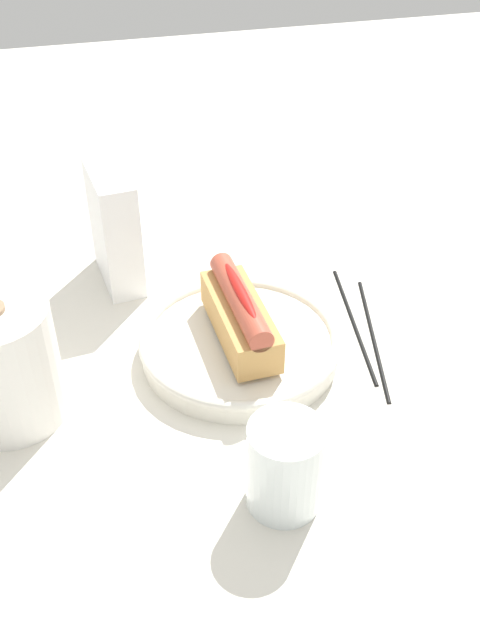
{
  "coord_description": "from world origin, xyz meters",
  "views": [
    {
      "loc": [
        -0.6,
        0.15,
        0.53
      ],
      "look_at": [
        -0.01,
        -0.01,
        0.05
      ],
      "focal_mm": 39.88,
      "sensor_mm": 36.0,
      "label": 1
    }
  ],
  "objects_px": {
    "napkin_box": "(115,228)",
    "chopstick_far": "(373,336)",
    "hotdog_front": "(240,314)",
    "water_glass": "(285,470)",
    "paper_towel_roll": "(3,364)",
    "chopstick_near": "(354,322)",
    "serving_bowl": "(240,344)"
  },
  "relations": [
    {
      "from": "paper_towel_roll",
      "to": "chopstick_far",
      "type": "bearing_deg",
      "value": -87.58
    },
    {
      "from": "hotdog_front",
      "to": "serving_bowl",
      "type": "bearing_deg",
      "value": 180.0
    },
    {
      "from": "water_glass",
      "to": "chopstick_near",
      "type": "xyz_separation_m",
      "value": [
        0.22,
        -0.16,
        -0.04
      ]
    },
    {
      "from": "water_glass",
      "to": "chopstick_far",
      "type": "relative_size",
      "value": 0.41
    },
    {
      "from": "paper_towel_roll",
      "to": "chopstick_far",
      "type": "distance_m",
      "value": 0.41
    },
    {
      "from": "paper_towel_roll",
      "to": "serving_bowl",
      "type": "bearing_deg",
      "value": -83.74
    },
    {
      "from": "hotdog_front",
      "to": "water_glass",
      "type": "distance_m",
      "value": 0.21
    },
    {
      "from": "hotdog_front",
      "to": "napkin_box",
      "type": "xyz_separation_m",
      "value": [
        0.19,
        0.11,
        0.02
      ]
    },
    {
      "from": "serving_bowl",
      "to": "chopstick_near",
      "type": "distance_m",
      "value": 0.15
    },
    {
      "from": "napkin_box",
      "to": "chopstick_far",
      "type": "bearing_deg",
      "value": -132.31
    },
    {
      "from": "napkin_box",
      "to": "chopstick_near",
      "type": "distance_m",
      "value": 0.32
    },
    {
      "from": "serving_bowl",
      "to": "water_glass",
      "type": "xyz_separation_m",
      "value": [
        -0.2,
        0.01,
        0.02
      ]
    },
    {
      "from": "paper_towel_roll",
      "to": "chopstick_near",
      "type": "xyz_separation_m",
      "value": [
        0.05,
        -0.39,
        -0.06
      ]
    },
    {
      "from": "hotdog_front",
      "to": "chopstick_near",
      "type": "bearing_deg",
      "value": -82.2
    },
    {
      "from": "napkin_box",
      "to": "paper_towel_roll",
      "type": "bearing_deg",
      "value": 141.87
    },
    {
      "from": "serving_bowl",
      "to": "water_glass",
      "type": "relative_size",
      "value": 2.5
    },
    {
      "from": "serving_bowl",
      "to": "paper_towel_roll",
      "type": "distance_m",
      "value": 0.25
    },
    {
      "from": "paper_towel_roll",
      "to": "chopstick_far",
      "type": "xyz_separation_m",
      "value": [
        0.02,
        -0.41,
        -0.06
      ]
    },
    {
      "from": "serving_bowl",
      "to": "paper_towel_roll",
      "type": "height_order",
      "value": "paper_towel_roll"
    },
    {
      "from": "hotdog_front",
      "to": "napkin_box",
      "type": "height_order",
      "value": "napkin_box"
    },
    {
      "from": "serving_bowl",
      "to": "napkin_box",
      "type": "bearing_deg",
      "value": 30.41
    },
    {
      "from": "napkin_box",
      "to": "chopstick_far",
      "type": "relative_size",
      "value": 0.68
    },
    {
      "from": "chopstick_near",
      "to": "chopstick_far",
      "type": "xyz_separation_m",
      "value": [
        -0.03,
        -0.01,
        0.0
      ]
    },
    {
      "from": "hotdog_front",
      "to": "water_glass",
      "type": "xyz_separation_m",
      "value": [
        -0.2,
        0.01,
        -0.02
      ]
    },
    {
      "from": "chopstick_near",
      "to": "chopstick_far",
      "type": "bearing_deg",
      "value": -149.08
    },
    {
      "from": "serving_bowl",
      "to": "paper_towel_roll",
      "type": "bearing_deg",
      "value": 96.26
    },
    {
      "from": "hotdog_front",
      "to": "napkin_box",
      "type": "relative_size",
      "value": 1.01
    },
    {
      "from": "serving_bowl",
      "to": "water_glass",
      "type": "height_order",
      "value": "water_glass"
    },
    {
      "from": "serving_bowl",
      "to": "napkin_box",
      "type": "relative_size",
      "value": 1.5
    },
    {
      "from": "water_glass",
      "to": "chopstick_near",
      "type": "distance_m",
      "value": 0.28
    },
    {
      "from": "paper_towel_roll",
      "to": "water_glass",
      "type": "bearing_deg",
      "value": -127.22
    },
    {
      "from": "chopstick_near",
      "to": "serving_bowl",
      "type": "bearing_deg",
      "value": 106.92
    }
  ]
}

